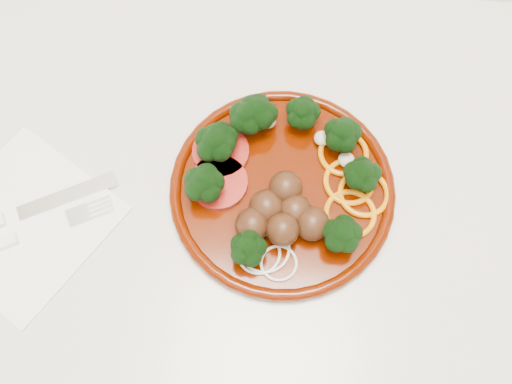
# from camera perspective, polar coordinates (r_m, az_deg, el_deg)

# --- Properties ---
(counter) EXTENTS (2.40, 0.60, 0.90)m
(counter) POSITION_cam_1_polar(r_m,az_deg,el_deg) (1.12, -5.20, -7.74)
(counter) COLOR silver
(counter) RESTS_ON ground
(plate) EXTENTS (0.27, 0.27, 0.06)m
(plate) POSITION_cam_1_polar(r_m,az_deg,el_deg) (0.66, 2.44, 0.97)
(plate) COLOR #420E00
(plate) RESTS_ON counter
(napkin) EXTENTS (0.25, 0.25, 0.00)m
(napkin) POSITION_cam_1_polar(r_m,az_deg,el_deg) (0.72, -22.20, -2.81)
(napkin) COLOR white
(napkin) RESTS_ON counter
(fork) EXTENTS (0.18, 0.11, 0.01)m
(fork) POSITION_cam_1_polar(r_m,az_deg,el_deg) (0.71, -24.09, -4.75)
(fork) COLOR white
(fork) RESTS_ON napkin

